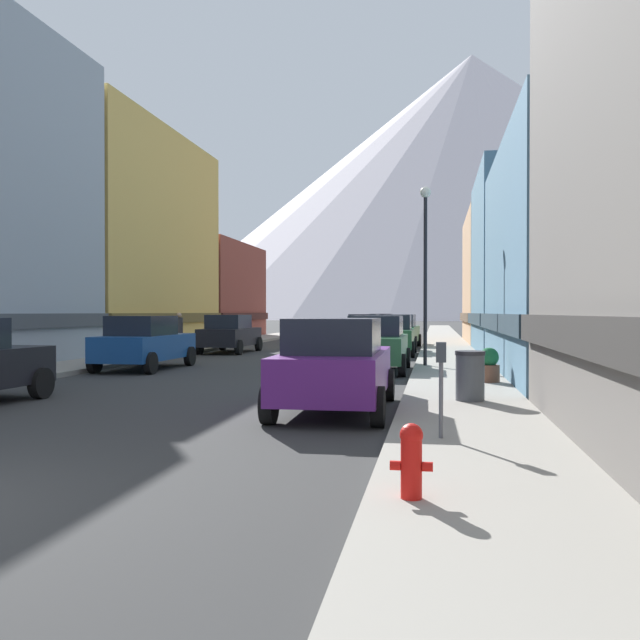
# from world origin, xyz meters

# --- Properties ---
(sidewalk_left) EXTENTS (2.50, 100.00, 0.15)m
(sidewalk_left) POSITION_xyz_m (-6.25, 35.00, 0.07)
(sidewalk_left) COLOR gray
(sidewalk_left) RESTS_ON ground
(sidewalk_right) EXTENTS (2.50, 100.00, 0.15)m
(sidewalk_right) POSITION_xyz_m (6.25, 35.00, 0.07)
(sidewalk_right) COLOR gray
(sidewalk_right) RESTS_ON ground
(storefront_left_2) EXTENTS (8.69, 13.96, 11.25)m
(storefront_left_2) POSITION_xyz_m (-11.69, 27.19, 5.45)
(storefront_left_2) COLOR #D8B259
(storefront_left_2) RESTS_ON ground
(storefront_left_3) EXTENTS (9.00, 11.24, 6.77)m
(storefront_left_3) POSITION_xyz_m (-11.85, 40.16, 3.26)
(storefront_left_3) COLOR brown
(storefront_left_3) RESTS_ON ground
(storefront_right_1) EXTENTS (6.96, 11.40, 6.72)m
(storefront_right_1) POSITION_xyz_m (10.83, 14.76, 3.23)
(storefront_right_1) COLOR slate
(storefront_right_1) RESTS_ON ground
(storefront_right_2) EXTENTS (7.78, 9.04, 8.06)m
(storefront_right_2) POSITION_xyz_m (11.24, 25.53, 3.88)
(storefront_right_2) COLOR slate
(storefront_right_2) RESTS_ON ground
(storefront_right_3) EXTENTS (7.29, 10.79, 7.67)m
(storefront_right_3) POSITION_xyz_m (10.99, 35.74, 3.69)
(storefront_right_3) COLOR tan
(storefront_right_3) RESTS_ON ground
(car_left_1) EXTENTS (2.07, 4.40, 1.78)m
(car_left_1) POSITION_xyz_m (-3.80, 15.59, 0.90)
(car_left_1) COLOR #19478C
(car_left_1) RESTS_ON ground
(car_left_2) EXTENTS (2.07, 4.41, 1.78)m
(car_left_2) POSITION_xyz_m (-3.80, 24.81, 0.90)
(car_left_2) COLOR black
(car_left_2) RESTS_ON ground
(car_right_0) EXTENTS (2.12, 4.43, 1.78)m
(car_right_0) POSITION_xyz_m (3.80, 7.51, 0.90)
(car_right_0) COLOR #591E72
(car_right_0) RESTS_ON ground
(car_right_1) EXTENTS (2.07, 4.40, 1.78)m
(car_right_1) POSITION_xyz_m (3.80, 16.24, 0.90)
(car_right_1) COLOR #265933
(car_right_1) RESTS_ON ground
(car_right_2) EXTENTS (2.07, 4.40, 1.78)m
(car_right_2) POSITION_xyz_m (3.80, 24.55, 0.90)
(car_right_2) COLOR #265933
(car_right_2) RESTS_ON ground
(car_right_3) EXTENTS (2.23, 4.48, 1.78)m
(car_right_3) POSITION_xyz_m (3.80, 30.53, 0.90)
(car_right_3) COLOR #265933
(car_right_3) RESTS_ON ground
(car_driving_0) EXTENTS (2.06, 4.40, 1.78)m
(car_driving_0) POSITION_xyz_m (1.60, 46.23, 0.90)
(car_driving_0) COLOR #591E72
(car_driving_0) RESTS_ON ground
(car_driving_1) EXTENTS (2.06, 4.40, 1.78)m
(car_driving_1) POSITION_xyz_m (1.60, 33.64, 0.90)
(car_driving_1) COLOR slate
(car_driving_1) RESTS_ON ground
(fire_hydrant_near) EXTENTS (0.40, 0.22, 0.70)m
(fire_hydrant_near) POSITION_xyz_m (5.45, 1.31, 0.53)
(fire_hydrant_near) COLOR red
(fire_hydrant_near) RESTS_ON sidewalk_right
(parking_meter_near) EXTENTS (0.14, 0.10, 1.33)m
(parking_meter_near) POSITION_xyz_m (5.75, 4.37, 1.01)
(parking_meter_near) COLOR #595960
(parking_meter_near) RESTS_ON sidewalk_right
(trash_bin_right) EXTENTS (0.59, 0.59, 0.98)m
(trash_bin_right) POSITION_xyz_m (6.35, 8.43, 0.64)
(trash_bin_right) COLOR #4C5156
(trash_bin_right) RESTS_ON sidewalk_right
(potted_plant_1) EXTENTS (0.52, 0.52, 0.86)m
(potted_plant_1) POSITION_xyz_m (7.00, 12.07, 0.56)
(potted_plant_1) COLOR brown
(potted_plant_1) RESTS_ON sidewalk_right
(pedestrian_0) EXTENTS (0.36, 0.36, 1.73)m
(pedestrian_0) POSITION_xyz_m (-6.25, 24.66, 0.95)
(pedestrian_0) COLOR #333338
(pedestrian_0) RESTS_ON sidewalk_left
(streetlamp_right) EXTENTS (0.36, 0.36, 5.86)m
(streetlamp_right) POSITION_xyz_m (5.35, 17.04, 3.99)
(streetlamp_right) COLOR black
(streetlamp_right) RESTS_ON sidewalk_right
(mountain_backdrop) EXTENTS (246.95, 246.95, 102.49)m
(mountain_backdrop) POSITION_xyz_m (19.65, 260.00, 51.25)
(mountain_backdrop) COLOR silver
(mountain_backdrop) RESTS_ON ground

